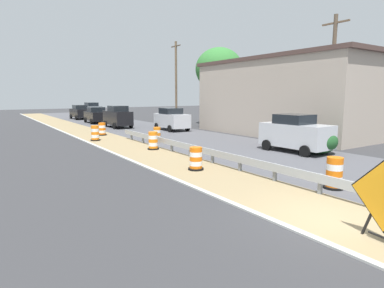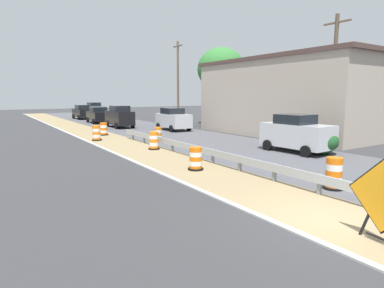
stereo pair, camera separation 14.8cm
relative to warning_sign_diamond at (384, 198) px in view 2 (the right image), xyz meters
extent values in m
plane|color=#333335|center=(0.17, 1.44, -1.07)|extent=(160.00, 160.00, 0.00)
cube|color=#8E7A56|center=(0.59, 1.44, -1.07)|extent=(3.25, 120.00, 0.01)
cube|color=#ADADA8|center=(-1.13, 1.44, -1.07)|extent=(0.20, 120.00, 0.11)
cube|color=slate|center=(2.05, 1.04, -0.72)|extent=(0.12, 0.12, 0.70)
cube|color=slate|center=(2.05, 3.05, -0.72)|extent=(0.12, 0.12, 0.70)
cube|color=slate|center=(2.05, 5.05, -0.72)|extent=(0.12, 0.12, 0.70)
cube|color=slate|center=(2.05, 7.06, -0.72)|extent=(0.12, 0.12, 0.70)
cube|color=slate|center=(2.05, 9.07, -0.72)|extent=(0.12, 0.12, 0.70)
cube|color=slate|center=(2.05, 11.08, -0.72)|extent=(0.12, 0.12, 0.70)
cube|color=slate|center=(2.05, 13.08, -0.72)|extent=(0.12, 0.12, 0.70)
cube|color=slate|center=(2.05, 15.09, -0.72)|extent=(0.12, 0.12, 0.70)
cube|color=slate|center=(2.05, 17.10, -0.72)|extent=(0.12, 0.12, 0.70)
cube|color=slate|center=(2.05, 19.11, -0.72)|extent=(0.12, 0.12, 0.70)
cube|color=black|center=(0.06, 0.35, -0.55)|extent=(0.10, 0.39, 1.06)
cube|color=black|center=(0.01, 0.00, -0.95)|extent=(0.13, 0.72, 0.04)
cube|color=orange|center=(-0.01, 0.00, 0.06)|extent=(0.26, 1.71, 1.72)
cylinder|color=orange|center=(3.02, 3.17, -0.96)|extent=(0.57, 0.57, 0.23)
cylinder|color=white|center=(3.02, 3.17, -0.73)|extent=(0.57, 0.57, 0.23)
cylinder|color=orange|center=(3.02, 3.17, -0.50)|extent=(0.57, 0.57, 0.23)
cylinder|color=white|center=(3.02, 3.17, -0.27)|extent=(0.57, 0.57, 0.23)
cylinder|color=orange|center=(3.02, 3.17, -0.04)|extent=(0.57, 0.57, 0.23)
cylinder|color=black|center=(3.02, 3.17, -1.03)|extent=(0.71, 0.71, 0.08)
cylinder|color=orange|center=(0.55, 8.35, -0.97)|extent=(0.56, 0.56, 0.21)
cylinder|color=white|center=(0.55, 8.35, -0.76)|extent=(0.56, 0.56, 0.21)
cylinder|color=orange|center=(0.55, 8.35, -0.56)|extent=(0.56, 0.56, 0.21)
cylinder|color=white|center=(0.55, 8.35, -0.35)|extent=(0.56, 0.56, 0.21)
cylinder|color=orange|center=(0.55, 8.35, -0.14)|extent=(0.56, 0.56, 0.21)
cylinder|color=black|center=(0.55, 8.35, -1.03)|extent=(0.70, 0.70, 0.08)
cylinder|color=orange|center=(1.45, 14.35, -0.96)|extent=(0.57, 0.57, 0.22)
cylinder|color=white|center=(1.45, 14.35, -0.74)|extent=(0.57, 0.57, 0.22)
cylinder|color=orange|center=(1.45, 14.35, -0.52)|extent=(0.57, 0.57, 0.22)
cylinder|color=white|center=(1.45, 14.35, -0.30)|extent=(0.57, 0.57, 0.22)
cylinder|color=orange|center=(1.45, 14.35, -0.08)|extent=(0.57, 0.57, 0.22)
cylinder|color=black|center=(1.45, 14.35, -1.03)|extent=(0.71, 0.71, 0.08)
cylinder|color=orange|center=(3.31, 17.39, -0.97)|extent=(0.52, 0.52, 0.21)
cylinder|color=white|center=(3.31, 17.39, -0.76)|extent=(0.52, 0.52, 0.21)
cylinder|color=orange|center=(3.31, 17.39, -0.56)|extent=(0.52, 0.52, 0.21)
cylinder|color=white|center=(3.31, 17.39, -0.35)|extent=(0.52, 0.52, 0.21)
cylinder|color=orange|center=(3.31, 17.39, -0.14)|extent=(0.52, 0.52, 0.21)
cylinder|color=black|center=(3.31, 17.39, -1.03)|extent=(0.65, 0.65, 0.08)
cylinder|color=orange|center=(-0.35, 20.22, -0.96)|extent=(0.57, 0.57, 0.22)
cylinder|color=white|center=(-0.35, 20.22, -0.74)|extent=(0.57, 0.57, 0.22)
cylinder|color=orange|center=(-0.35, 20.22, -0.51)|extent=(0.57, 0.57, 0.22)
cylinder|color=white|center=(-0.35, 20.22, -0.29)|extent=(0.57, 0.57, 0.22)
cylinder|color=orange|center=(-0.35, 20.22, -0.07)|extent=(0.57, 0.57, 0.22)
cylinder|color=black|center=(-0.35, 20.22, -1.03)|extent=(0.71, 0.71, 0.08)
cylinder|color=orange|center=(1.10, 23.06, -0.97)|extent=(0.58, 0.58, 0.21)
cylinder|color=white|center=(1.10, 23.06, -0.76)|extent=(0.58, 0.58, 0.21)
cylinder|color=orange|center=(1.10, 23.06, -0.54)|extent=(0.58, 0.58, 0.21)
cylinder|color=white|center=(1.10, 23.06, -0.33)|extent=(0.58, 0.58, 0.21)
cylinder|color=orange|center=(1.10, 23.06, -0.12)|extent=(0.58, 0.58, 0.21)
cylinder|color=black|center=(1.10, 23.06, -1.03)|extent=(0.72, 0.72, 0.08)
cube|color=black|center=(4.59, 28.64, -0.06)|extent=(1.76, 4.32, 1.38)
cube|color=black|center=(4.59, 28.47, 0.91)|extent=(1.57, 1.99, 0.56)
cylinder|color=black|center=(3.74, 30.07, -0.75)|extent=(0.22, 0.64, 0.64)
cylinder|color=black|center=(5.47, 30.06, -0.75)|extent=(0.22, 0.64, 0.64)
cylinder|color=black|center=(3.72, 27.23, -0.75)|extent=(0.22, 0.64, 0.64)
cylinder|color=black|center=(5.44, 27.22, -0.75)|extent=(0.22, 0.64, 0.64)
cube|color=silver|center=(7.94, 23.24, -0.13)|extent=(1.97, 4.21, 1.24)
cube|color=black|center=(7.94, 23.41, 0.77)|extent=(1.72, 1.96, 0.56)
cylinder|color=black|center=(8.82, 21.84, -0.75)|extent=(0.24, 0.65, 0.64)
cylinder|color=black|center=(6.97, 21.90, -0.75)|extent=(0.24, 0.65, 0.64)
cylinder|color=black|center=(8.90, 24.58, -0.75)|extent=(0.24, 0.65, 0.64)
cylinder|color=black|center=(7.06, 24.64, -0.75)|extent=(0.24, 0.65, 0.64)
cube|color=black|center=(4.37, 35.26, -0.23)|extent=(2.01, 4.38, 1.05)
cube|color=black|center=(4.36, 35.09, 0.58)|extent=(1.74, 2.04, 0.56)
cylinder|color=black|center=(3.50, 36.72, -0.75)|extent=(0.24, 0.65, 0.64)
cylinder|color=black|center=(5.35, 36.65, -0.75)|extent=(0.24, 0.65, 0.64)
cylinder|color=black|center=(3.39, 33.87, -0.75)|extent=(0.24, 0.65, 0.64)
cylinder|color=black|center=(5.25, 33.80, -0.75)|extent=(0.24, 0.65, 0.64)
cube|color=#4C5156|center=(7.87, 48.57, -0.11)|extent=(1.94, 4.67, 1.29)
cube|color=black|center=(7.87, 48.76, 0.81)|extent=(1.69, 2.17, 0.56)
cylinder|color=black|center=(8.82, 47.07, -0.75)|extent=(0.24, 0.65, 0.64)
cylinder|color=black|center=(7.01, 47.02, -0.75)|extent=(0.24, 0.65, 0.64)
cylinder|color=black|center=(8.73, 50.12, -0.75)|extent=(0.24, 0.65, 0.64)
cylinder|color=black|center=(6.93, 50.07, -0.75)|extent=(0.24, 0.65, 0.64)
cube|color=black|center=(4.43, 42.79, -0.20)|extent=(1.84, 4.11, 1.10)
cube|color=black|center=(4.43, 42.62, 0.63)|extent=(1.62, 1.91, 0.56)
cylinder|color=black|center=(3.53, 44.11, -0.75)|extent=(0.24, 0.65, 0.64)
cylinder|color=black|center=(5.27, 44.15, -0.75)|extent=(0.24, 0.65, 0.64)
cylinder|color=black|center=(3.59, 41.42, -0.75)|extent=(0.24, 0.65, 0.64)
cylinder|color=black|center=(5.34, 41.46, -0.75)|extent=(0.24, 0.65, 0.64)
cube|color=silver|center=(8.13, 8.94, -0.08)|extent=(2.09, 4.16, 1.34)
cube|color=black|center=(8.12, 9.10, 0.87)|extent=(1.81, 1.95, 0.56)
cylinder|color=black|center=(9.14, 7.63, -0.75)|extent=(0.25, 0.65, 0.64)
cylinder|color=black|center=(7.21, 7.55, -0.75)|extent=(0.25, 0.65, 0.64)
cylinder|color=black|center=(9.04, 10.32, -0.75)|extent=(0.25, 0.65, 0.64)
cylinder|color=black|center=(7.11, 10.24, -0.75)|extent=(0.25, 0.65, 0.64)
cube|color=#AD9E8E|center=(14.01, 15.22, 1.96)|extent=(6.34, 15.09, 6.06)
cube|color=#4C3833|center=(14.01, 15.22, 5.14)|extent=(6.59, 15.69, 0.30)
cylinder|color=brown|center=(11.20, 8.82, 3.03)|extent=(0.24, 0.24, 8.21)
cube|color=brown|center=(11.20, 8.82, 6.63)|extent=(0.12, 1.80, 0.10)
cylinder|color=brown|center=(11.03, 27.53, 3.47)|extent=(0.24, 0.24, 9.09)
cube|color=brown|center=(11.03, 27.53, 7.52)|extent=(0.12, 1.80, 0.10)
ellipsoid|color=#1E4C23|center=(8.68, 7.81, -0.34)|extent=(2.14, 2.14, 1.46)
cylinder|color=brown|center=(15.34, 25.40, 0.98)|extent=(0.36, 0.36, 4.10)
ellipsoid|color=#337533|center=(15.34, 25.40, 5.12)|extent=(5.25, 5.25, 4.72)
camera|label=1|loc=(-7.45, -3.32, 2.27)|focal=30.02mm
camera|label=2|loc=(-7.33, -3.40, 2.27)|focal=30.02mm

